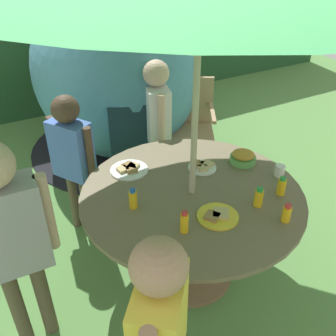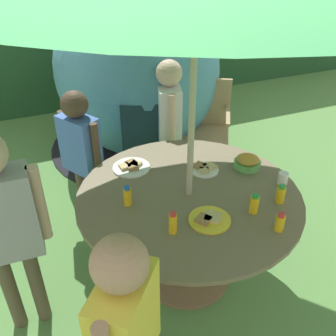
# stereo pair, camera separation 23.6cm
# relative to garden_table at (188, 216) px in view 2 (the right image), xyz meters

# --- Properties ---
(ground_plane) EXTENTS (10.00, 10.00, 0.02)m
(ground_plane) POSITION_rel_garden_table_xyz_m (0.00, 0.00, -0.53)
(ground_plane) COLOR #548442
(hedge_backdrop) EXTENTS (9.00, 0.70, 1.73)m
(hedge_backdrop) POSITION_rel_garden_table_xyz_m (0.00, 3.47, 0.34)
(hedge_backdrop) COLOR #234C28
(hedge_backdrop) RESTS_ON ground_plane
(garden_table) EXTENTS (1.35, 1.35, 0.70)m
(garden_table) POSITION_rel_garden_table_xyz_m (0.00, 0.00, 0.00)
(garden_table) COLOR brown
(garden_table) RESTS_ON ground_plane
(wooden_chair) EXTENTS (0.67, 0.65, 0.89)m
(wooden_chair) POSITION_rel_garden_table_xyz_m (0.70, 1.22, -0.02)
(wooden_chair) COLOR tan
(wooden_chair) RESTS_ON ground_plane
(dome_tent) EXTENTS (2.33, 2.33, 1.73)m
(dome_tent) POSITION_rel_garden_table_xyz_m (0.31, 1.92, 0.33)
(dome_tent) COLOR teal
(dome_tent) RESTS_ON ground_plane
(child_in_white_shirt) EXTENTS (0.25, 0.40, 1.21)m
(child_in_white_shirt) POSITION_rel_garden_table_xyz_m (0.27, 0.97, 0.25)
(child_in_white_shirt) COLOR navy
(child_in_white_shirt) RESTS_ON ground_plane
(child_in_blue_shirt) EXTENTS (0.29, 0.34, 1.13)m
(child_in_blue_shirt) POSITION_rel_garden_table_xyz_m (-0.49, 0.82, 0.20)
(child_in_blue_shirt) COLOR brown
(child_in_blue_shirt) RESTS_ON ground_plane
(child_in_grey_shirt) EXTENTS (0.44, 0.22, 1.30)m
(child_in_grey_shirt) POSITION_rel_garden_table_xyz_m (-1.03, 0.03, 0.31)
(child_in_grey_shirt) COLOR brown
(child_in_grey_shirt) RESTS_ON ground_plane
(child_in_yellow_shirt) EXTENTS (0.33, 0.35, 1.21)m
(child_in_yellow_shirt) POSITION_rel_garden_table_xyz_m (-0.62, -0.76, 0.25)
(child_in_yellow_shirt) COLOR brown
(child_in_yellow_shirt) RESTS_ON ground_plane
(snack_bowl) EXTENTS (0.18, 0.18, 0.08)m
(snack_bowl) POSITION_rel_garden_table_xyz_m (0.48, 0.12, 0.22)
(snack_bowl) COLOR #66B259
(snack_bowl) RESTS_ON garden_table
(plate_far_left) EXTENTS (0.23, 0.23, 0.03)m
(plate_far_left) POSITION_rel_garden_table_xyz_m (-0.00, -0.27, 0.19)
(plate_far_left) COLOR yellow
(plate_far_left) RESTS_ON garden_table
(plate_near_right) EXTENTS (0.25, 0.25, 0.03)m
(plate_near_right) POSITION_rel_garden_table_xyz_m (-0.24, 0.40, 0.19)
(plate_near_right) COLOR white
(plate_near_right) RESTS_ON garden_table
(plate_near_left) EXTENTS (0.19, 0.19, 0.03)m
(plate_near_left) POSITION_rel_garden_table_xyz_m (0.20, 0.19, 0.19)
(plate_near_left) COLOR white
(plate_near_left) RESTS_ON garden_table
(juice_bottle_far_right) EXTENTS (0.04, 0.04, 0.13)m
(juice_bottle_far_right) POSITION_rel_garden_table_xyz_m (-0.22, -0.28, 0.24)
(juice_bottle_far_right) COLOR yellow
(juice_bottle_far_right) RESTS_ON garden_table
(juice_bottle_center_front) EXTENTS (0.05, 0.05, 0.11)m
(juice_bottle_center_front) POSITION_rel_garden_table_xyz_m (0.30, -0.47, 0.23)
(juice_bottle_center_front) COLOR yellow
(juice_bottle_center_front) RESTS_ON garden_table
(juice_bottle_center_back) EXTENTS (0.05, 0.05, 0.12)m
(juice_bottle_center_back) POSITION_rel_garden_table_xyz_m (0.26, -0.29, 0.23)
(juice_bottle_center_back) COLOR yellow
(juice_bottle_center_back) RESTS_ON garden_table
(juice_bottle_mid_left) EXTENTS (0.05, 0.05, 0.12)m
(juice_bottle_mid_left) POSITION_rel_garden_table_xyz_m (0.45, -0.27, 0.23)
(juice_bottle_mid_left) COLOR yellow
(juice_bottle_mid_left) RESTS_ON garden_table
(juice_bottle_mid_right) EXTENTS (0.05, 0.05, 0.13)m
(juice_bottle_mid_right) POSITION_rel_garden_table_xyz_m (-0.37, 0.04, 0.24)
(juice_bottle_mid_right) COLOR yellow
(juice_bottle_mid_right) RESTS_ON garden_table
(cup_near) EXTENTS (0.06, 0.06, 0.07)m
(cup_near) POSITION_rel_garden_table_xyz_m (0.58, -0.12, 0.22)
(cup_near) COLOR white
(cup_near) RESTS_ON garden_table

